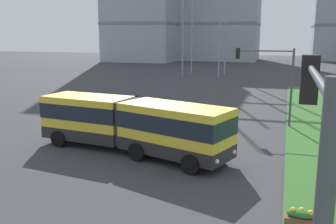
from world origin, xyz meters
TOP-DOWN VIEW (x-y plane):
  - articulated_bus at (-1.04, 12.88)m, footprint 11.95×5.09m
  - car_silver_hatch at (-6.04, 22.59)m, footprint 4.45×2.12m
  - flower_planter_2 at (7.95, 6.49)m, footprint 1.10×0.56m
  - traffic_light_far_right at (6.09, 22.00)m, footprint 4.30×0.28m

SIDE VIEW (x-z plane):
  - flower_planter_2 at x=7.95m, z-range 0.06..0.80m
  - car_silver_hatch at x=-6.04m, z-range -0.04..1.54m
  - articulated_bus at x=-1.04m, z-range 0.15..3.15m
  - traffic_light_far_right at x=6.09m, z-range 1.12..6.82m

